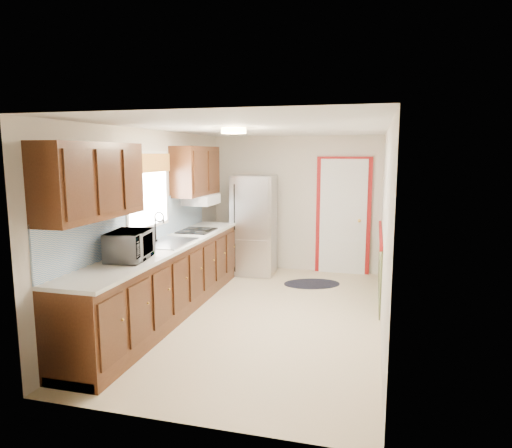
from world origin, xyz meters
The scene contains 8 objects.
room_shell centered at (0.00, 0.00, 1.20)m, with size 3.20×5.20×2.52m.
kitchen_run centered at (-1.24, -0.29, 0.81)m, with size 0.63×4.00×2.20m.
back_wall_trim centered at (0.99, 2.21, 0.89)m, with size 1.12×2.30×2.08m.
ceiling_fixture centered at (-0.30, -0.20, 2.36)m, with size 0.30×0.30×0.06m, color #FFD88C.
microwave centered at (-1.20, -1.16, 1.13)m, with size 0.57×0.32×0.39m, color white.
refrigerator centered at (-0.65, 2.05, 0.86)m, with size 0.75×0.74×1.72m.
rug centered at (0.44, 1.61, 0.01)m, with size 0.91×0.58×0.01m, color black.
cooktop centered at (-1.19, 0.75, 0.95)m, with size 0.47×0.56×0.02m, color black.
Camera 1 is at (1.37, -5.53, 2.09)m, focal length 32.00 mm.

